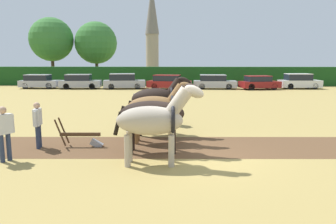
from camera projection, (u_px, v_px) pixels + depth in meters
name	position (u px, v px, depth m)	size (l,w,h in m)	color
ground_plane	(198.00, 157.00, 10.52)	(240.00, 240.00, 0.00)	#A88E4C
plowed_furrow_strip	(9.00, 146.00, 11.73)	(34.41, 2.94, 0.01)	brown
hedgerow	(185.00, 76.00, 39.30)	(77.11, 1.54, 2.22)	#194719
tree_far_left	(51.00, 40.00, 44.50)	(5.90, 5.90, 8.73)	#423323
tree_left	(96.00, 43.00, 45.56)	(5.82, 5.82, 8.29)	#423323
church_spire	(152.00, 27.00, 62.94)	(2.70, 2.70, 17.55)	gray
draft_horse_lead_left	(154.00, 120.00, 9.57)	(2.72, 0.96, 2.45)	#B2A38E
draft_horse_lead_right	(156.00, 113.00, 10.87)	(2.88, 0.97, 2.39)	black
draft_horse_trail_left	(157.00, 108.00, 12.16)	(2.68, 0.97, 2.35)	brown
draft_horse_trail_right	(158.00, 100.00, 13.42)	(2.61, 1.05, 2.47)	black
plow	(84.00, 138.00, 11.68)	(1.67, 0.47, 1.13)	#4C331E
farmer_at_plow	(38.00, 122.00, 11.40)	(0.28, 0.65, 1.63)	#28334C
farmer_beside_team	(171.00, 105.00, 15.51)	(0.28, 0.65, 1.63)	#28334C
farmer_onlooker_left	(4.00, 130.00, 9.88)	(0.43, 0.59, 1.70)	#28334C
parked_car_far_left	(39.00, 82.00, 35.28)	(4.10, 1.87, 1.49)	#A8A8B2
parked_car_left	(80.00, 82.00, 34.84)	(4.41, 2.15, 1.53)	#9E9EA8
parked_car_center_left	(124.00, 82.00, 34.83)	(4.59, 2.40, 1.61)	#9E9EA8
parked_car_center	(169.00, 82.00, 34.46)	(4.75, 2.64, 1.49)	maroon
parked_car_center_right	(214.00, 82.00, 34.65)	(4.53, 1.85, 1.50)	#A8A8B2
parked_car_right	(259.00, 83.00, 34.11)	(4.32, 2.60, 1.42)	maroon
parked_car_far_right	(299.00, 82.00, 34.84)	(4.28, 2.02, 1.60)	silver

